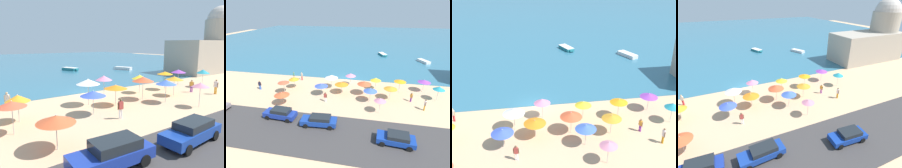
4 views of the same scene
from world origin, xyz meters
The scene contains 26 objects.
ground_plane centered at (0.00, 0.00, 0.00)m, with size 160.00×160.00×0.00m, color #D4AB81.
sea centered at (0.00, 55.00, 0.03)m, with size 150.00×110.00×0.05m, color #326B85.
coastal_road centered at (0.00, -18.00, 0.03)m, with size 80.00×8.00×0.06m, color #3D3939.
beach_umbrella_0 centered at (4.80, -8.91, 2.19)m, with size 2.19×2.19×2.50m.
beach_umbrella_1 centered at (0.92, -2.85, 2.21)m, with size 1.98×1.98×2.55m.
beach_umbrella_2 centered at (-2.39, -5.00, 2.41)m, with size 2.42×2.42×2.74m.
beach_umbrella_3 centered at (5.68, -3.86, 2.03)m, with size 1.97×1.97×2.36m.
beach_umbrella_4 centered at (9.87, -4.34, 2.26)m, with size 2.10×2.10×2.51m.
beach_umbrella_5 centered at (-9.38, -6.13, 1.97)m, with size 1.94×1.94×2.30m.
beach_umbrella_6 centered at (-0.21, -6.73, 1.91)m, with size 2.38×2.38×2.17m.
beach_umbrella_7 centered at (6.23, -11.99, 2.21)m, with size 1.71×1.71×2.48m.
beach_umbrella_8 centered at (-3.55, -7.93, 1.90)m, with size 2.31×2.31×2.19m.
beach_umbrella_10 centered at (3.73, -6.52, 2.30)m, with size 2.41×2.41×2.63m.
beach_umbrella_11 centered at (14.19, -3.19, 2.07)m, with size 2.21×2.21×2.36m.
beach_umbrella_12 centered at (15.63, -6.33, 2.25)m, with size 1.83×1.83×2.59m.
beach_umbrella_13 centered at (8.02, -7.38, 2.11)m, with size 2.18×2.18×2.39m.
beach_umbrella_14 centered at (-8.63, -12.32, 1.89)m, with size 2.35×2.35×2.18m.
bather_1 centered at (11.39, -7.50, 0.90)m, with size 0.36×0.52×1.61m.
bather_2 centered at (12.86, -9.92, 1.03)m, with size 0.24×0.57×1.82m.
bather_3 centered at (-2.25, -10.20, 0.97)m, with size 0.57×0.26×1.72m.
bather_4 centered at (-9.48, -2.09, 0.98)m, with size 0.50×0.38×1.74m.
parked_car_0 centered at (-1.42, -16.44, 0.82)m, with size 4.69×2.02×1.42m.
parked_car_2 centered at (7.94, -18.04, 0.79)m, with size 4.28×2.12×1.37m.
skiff_nearshore centered at (18.97, 16.43, 0.38)m, with size 3.06×4.52×0.66m.
skiff_offshore centered at (8.10, 22.23, 0.39)m, with size 2.84×4.31×0.67m.
harbor_fortress centered at (34.01, 3.38, 5.18)m, with size 17.57×8.12×14.55m.
Camera 4 is at (-4.05, -28.88, 14.47)m, focal length 28.00 mm.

